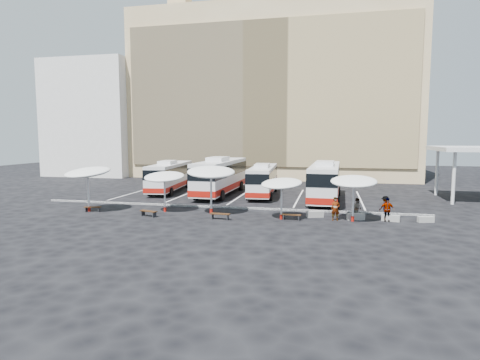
% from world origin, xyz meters
% --- Properties ---
extents(ground, '(120.00, 120.00, 0.00)m').
position_xyz_m(ground, '(0.00, 0.00, 0.00)').
color(ground, black).
rests_on(ground, ground).
extents(sandstone_building, '(42.00, 18.25, 29.60)m').
position_xyz_m(sandstone_building, '(0.00, 31.87, 12.63)').
color(sandstone_building, tan).
rests_on(sandstone_building, ground).
extents(apartment_block, '(14.00, 14.00, 18.00)m').
position_xyz_m(apartment_block, '(-28.00, 28.00, 9.00)').
color(apartment_block, silver).
rests_on(apartment_block, ground).
extents(curb_divider, '(34.00, 0.25, 0.15)m').
position_xyz_m(curb_divider, '(0.00, 0.50, 0.07)').
color(curb_divider, black).
rests_on(curb_divider, ground).
extents(bay_lines, '(24.15, 12.00, 0.01)m').
position_xyz_m(bay_lines, '(0.00, 8.00, 0.01)').
color(bay_lines, white).
rests_on(bay_lines, ground).
extents(bus_0, '(3.47, 11.30, 3.53)m').
position_xyz_m(bus_0, '(-8.58, 9.55, 1.80)').
color(bus_0, silver).
rests_on(bus_0, ground).
extents(bus_1, '(3.11, 12.82, 4.06)m').
position_xyz_m(bus_1, '(-2.34, 8.42, 2.07)').
color(bus_1, silver).
rests_on(bus_1, ground).
extents(bus_2, '(3.00, 10.81, 3.39)m').
position_xyz_m(bus_2, '(2.16, 8.76, 1.73)').
color(bus_2, silver).
rests_on(bus_2, ground).
extents(bus_3, '(3.11, 12.29, 3.88)m').
position_xyz_m(bus_3, '(8.57, 6.61, 1.98)').
color(bus_3, silver).
rests_on(bus_3, ground).
extents(sunshade_0, '(4.64, 4.67, 3.80)m').
position_xyz_m(sunshade_0, '(-10.31, -3.51, 3.23)').
color(sunshade_0, silver).
rests_on(sunshade_0, ground).
extents(sunshade_1, '(3.38, 3.42, 3.40)m').
position_xyz_m(sunshade_1, '(-4.13, -2.25, 2.89)').
color(sunshade_1, silver).
rests_on(sunshade_1, ground).
extents(sunshade_2, '(4.86, 4.89, 3.96)m').
position_xyz_m(sunshade_2, '(-0.13, -2.36, 3.36)').
color(sunshade_2, silver).
rests_on(sunshade_2, ground).
extents(sunshade_3, '(3.90, 3.92, 3.16)m').
position_xyz_m(sunshade_3, '(5.57, -3.16, 2.69)').
color(sunshade_3, silver).
rests_on(sunshade_3, ground).
extents(sunshade_4, '(3.59, 3.63, 3.44)m').
position_xyz_m(sunshade_4, '(10.73, -2.73, 2.92)').
color(sunshade_4, silver).
rests_on(sunshade_4, ground).
extents(wood_bench_0, '(1.42, 0.60, 0.42)m').
position_xyz_m(wood_bench_0, '(-9.96, -3.56, 0.32)').
color(wood_bench_0, black).
rests_on(wood_bench_0, ground).
extents(wood_bench_1, '(1.55, 0.86, 0.46)m').
position_xyz_m(wood_bench_1, '(-4.56, -4.41, 0.35)').
color(wood_bench_1, black).
rests_on(wood_bench_1, ground).
extents(wood_bench_2, '(1.52, 0.48, 0.46)m').
position_xyz_m(wood_bench_2, '(1.13, -4.24, 0.35)').
color(wood_bench_2, black).
rests_on(wood_bench_2, ground).
extents(wood_bench_3, '(1.46, 0.50, 0.44)m').
position_xyz_m(wood_bench_3, '(6.33, -3.28, 0.34)').
color(wood_bench_3, black).
rests_on(wood_bench_3, ground).
extents(conc_bench_0, '(1.34, 0.87, 0.48)m').
position_xyz_m(conc_bench_0, '(8.00, -1.82, 0.24)').
color(conc_bench_0, gray).
rests_on(conc_bench_0, ground).
extents(conc_bench_1, '(1.36, 0.79, 0.48)m').
position_xyz_m(conc_bench_1, '(10.98, -2.15, 0.24)').
color(conc_bench_1, gray).
rests_on(conc_bench_1, ground).
extents(conc_bench_2, '(1.32, 0.70, 0.47)m').
position_xyz_m(conc_bench_2, '(13.44, -2.06, 0.24)').
color(conc_bench_2, gray).
rests_on(conc_bench_2, ground).
extents(conc_bench_3, '(1.17, 0.62, 0.42)m').
position_xyz_m(conc_bench_3, '(15.86, -1.90, 0.21)').
color(conc_bench_3, gray).
rests_on(conc_bench_3, ground).
extents(passenger_0, '(0.67, 0.48, 1.74)m').
position_xyz_m(passenger_0, '(9.50, -2.70, 0.87)').
color(passenger_0, black).
rests_on(passenger_0, ground).
extents(passenger_1, '(0.92, 0.95, 1.54)m').
position_xyz_m(passenger_1, '(11.13, -1.39, 0.77)').
color(passenger_1, black).
rests_on(passenger_1, ground).
extents(passenger_2, '(1.02, 0.43, 1.74)m').
position_xyz_m(passenger_2, '(13.15, -2.22, 0.87)').
color(passenger_2, black).
rests_on(passenger_2, ground).
extents(passenger_3, '(1.22, 1.07, 1.64)m').
position_xyz_m(passenger_3, '(13.21, -0.59, 0.82)').
color(passenger_3, black).
rests_on(passenger_3, ground).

